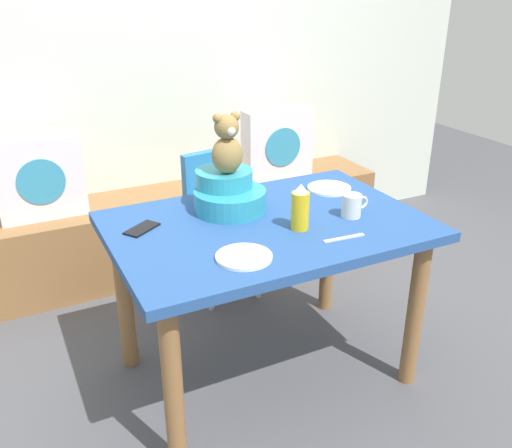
% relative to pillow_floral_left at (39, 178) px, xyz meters
% --- Properties ---
extents(ground_plane, '(8.00, 8.00, 0.00)m').
position_rel_pillow_floral_left_xyz_m(ground_plane, '(0.74, -1.15, -0.68)').
color(ground_plane, '#4C4C51').
extents(back_wall, '(4.40, 0.10, 2.60)m').
position_rel_pillow_floral_left_xyz_m(back_wall, '(0.74, 0.29, 0.62)').
color(back_wall, silver).
rests_on(back_wall, ground_plane).
extents(window_bench, '(2.60, 0.44, 0.46)m').
position_rel_pillow_floral_left_xyz_m(window_bench, '(0.74, 0.02, -0.45)').
color(window_bench, olive).
rests_on(window_bench, ground_plane).
extents(pillow_floral_left, '(0.44, 0.15, 0.44)m').
position_rel_pillow_floral_left_xyz_m(pillow_floral_left, '(0.00, 0.00, 0.00)').
color(pillow_floral_left, silver).
rests_on(pillow_floral_left, window_bench).
extents(pillow_floral_right, '(0.44, 0.15, 0.44)m').
position_rel_pillow_floral_left_xyz_m(pillow_floral_right, '(1.41, 0.00, 0.00)').
color(pillow_floral_right, silver).
rests_on(pillow_floral_right, window_bench).
extents(dining_table, '(1.24, 0.84, 0.74)m').
position_rel_pillow_floral_left_xyz_m(dining_table, '(0.74, -1.15, -0.05)').
color(dining_table, '#264C8C').
rests_on(dining_table, ground_plane).
extents(highchair, '(0.37, 0.49, 0.79)m').
position_rel_pillow_floral_left_xyz_m(highchair, '(0.85, -0.42, -0.16)').
color(highchair, '#2672B2').
rests_on(highchair, ground_plane).
extents(infant_seat_teal, '(0.30, 0.33, 0.16)m').
position_rel_pillow_floral_left_xyz_m(infant_seat_teal, '(0.65, -0.96, 0.13)').
color(infant_seat_teal, teal).
rests_on(infant_seat_teal, dining_table).
extents(teddy_bear, '(0.13, 0.12, 0.25)m').
position_rel_pillow_floral_left_xyz_m(teddy_bear, '(0.65, -0.96, 0.34)').
color(teddy_bear, olive).
rests_on(teddy_bear, infant_seat_teal).
extents(ketchup_bottle, '(0.07, 0.07, 0.18)m').
position_rel_pillow_floral_left_xyz_m(ketchup_bottle, '(0.82, -1.27, 0.15)').
color(ketchup_bottle, gold).
rests_on(ketchup_bottle, dining_table).
extents(coffee_mug, '(0.12, 0.08, 0.09)m').
position_rel_pillow_floral_left_xyz_m(coffee_mug, '(1.07, -1.26, 0.11)').
color(coffee_mug, silver).
rests_on(coffee_mug, dining_table).
extents(dinner_plate_near, '(0.20, 0.20, 0.01)m').
position_rel_pillow_floral_left_xyz_m(dinner_plate_near, '(1.16, -0.95, 0.07)').
color(dinner_plate_near, white).
rests_on(dinner_plate_near, dining_table).
extents(dinner_plate_far, '(0.20, 0.20, 0.01)m').
position_rel_pillow_floral_left_xyz_m(dinner_plate_far, '(0.52, -1.39, 0.07)').
color(dinner_plate_far, white).
rests_on(dinner_plate_far, dining_table).
extents(cell_phone, '(0.16, 0.14, 0.01)m').
position_rel_pillow_floral_left_xyz_m(cell_phone, '(0.27, -1.00, 0.06)').
color(cell_phone, black).
rests_on(cell_phone, dining_table).
extents(table_fork, '(0.17, 0.03, 0.01)m').
position_rel_pillow_floral_left_xyz_m(table_fork, '(0.92, -1.42, 0.06)').
color(table_fork, silver).
rests_on(table_fork, dining_table).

